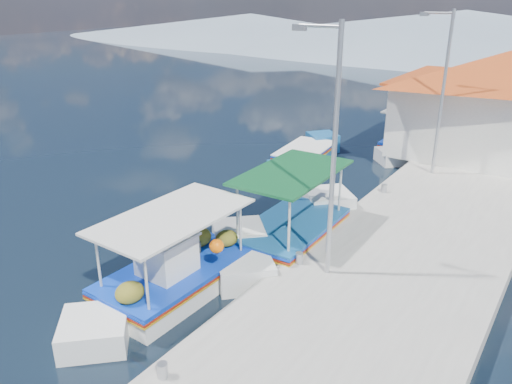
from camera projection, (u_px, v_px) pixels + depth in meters
The scene contains 10 objects.
ground at pixel (140, 271), 13.63m from camera, with size 160.00×160.00×0.00m, color black.
quay at pixel (426, 235), 15.08m from camera, with size 5.00×44.00×0.50m, color #A8A69D.
bollards at pixel (352, 215), 15.45m from camera, with size 0.20×17.20×0.30m.
main_caique at pixel (178, 274), 12.62m from camera, with size 2.16×7.06×2.32m.
caique_green_canopy at pixel (292, 233), 14.92m from camera, with size 2.18×6.96×2.60m.
caique_blue_hull at pixel (306, 156), 22.19m from camera, with size 2.21×5.95×1.07m.
caique_far at pixel (411, 141), 23.94m from camera, with size 1.98×6.56×2.30m.
harbor_building at pixel (506, 102), 20.92m from camera, with size 10.49×10.49×4.40m.
lamp_post_near at pixel (331, 142), 11.40m from camera, with size 1.21×0.14×6.00m.
lamp_post_far at pixel (441, 86), 18.33m from camera, with size 1.21×0.14×6.00m.
Camera 1 is at (9.28, -8.07, 7.00)m, focal length 35.36 mm.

